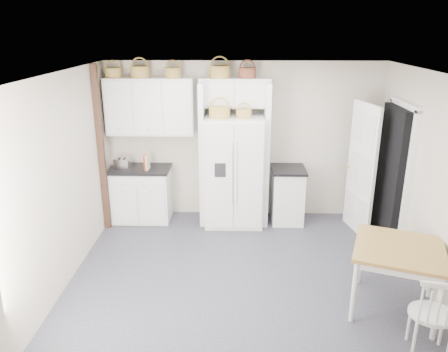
{
  "coord_description": "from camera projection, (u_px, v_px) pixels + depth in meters",
  "views": [
    {
      "loc": [
        -0.13,
        -5.08,
        3.09
      ],
      "look_at": [
        -0.28,
        0.4,
        1.22
      ],
      "focal_mm": 35.0,
      "sensor_mm": 36.0,
      "label": 1
    }
  ],
  "objects": [
    {
      "name": "floor",
      "position": [
        244.0,
        273.0,
        5.8
      ],
      "size": [
        4.5,
        4.5,
        0.0
      ],
      "primitive_type": "plane",
      "color": "#2C2B34",
      "rests_on": "ground"
    },
    {
      "name": "ceiling",
      "position": [
        248.0,
        73.0,
        4.96
      ],
      "size": [
        4.5,
        4.5,
        0.0
      ],
      "primitive_type": "plane",
      "color": "white",
      "rests_on": "wall_back"
    },
    {
      "name": "wall_back",
      "position": [
        243.0,
        141.0,
        7.27
      ],
      "size": [
        4.5,
        0.0,
        4.5
      ],
      "primitive_type": "plane",
      "rotation": [
        1.57,
        0.0,
        0.0
      ],
      "color": "#BBA88E",
      "rests_on": "floor"
    },
    {
      "name": "wall_left",
      "position": [
        65.0,
        179.0,
        5.44
      ],
      "size": [
        0.0,
        4.0,
        4.0
      ],
      "primitive_type": "plane",
      "rotation": [
        1.57,
        0.0,
        1.57
      ],
      "color": "#BBA88E",
      "rests_on": "floor"
    },
    {
      "name": "wall_right",
      "position": [
        430.0,
        183.0,
        5.32
      ],
      "size": [
        0.0,
        4.0,
        4.0
      ],
      "primitive_type": "plane",
      "rotation": [
        1.57,
        0.0,
        -1.57
      ],
      "color": "#BBA88E",
      "rests_on": "floor"
    },
    {
      "name": "refrigerator",
      "position": [
        234.0,
        171.0,
        7.06
      ],
      "size": [
        0.92,
        0.74,
        1.78
      ],
      "primitive_type": "cube",
      "color": "white",
      "rests_on": "floor"
    },
    {
      "name": "base_cab_left",
      "position": [
        142.0,
        195.0,
        7.31
      ],
      "size": [
        0.94,
        0.59,
        0.87
      ],
      "primitive_type": "cube",
      "color": "silver",
      "rests_on": "floor"
    },
    {
      "name": "base_cab_right",
      "position": [
        287.0,
        196.0,
        7.25
      ],
      "size": [
        0.5,
        0.6,
        0.88
      ],
      "primitive_type": "cube",
      "color": "silver",
      "rests_on": "floor"
    },
    {
      "name": "dining_table",
      "position": [
        395.0,
        278.0,
        4.95
      ],
      "size": [
        1.21,
        1.21,
        0.79
      ],
      "primitive_type": "cube",
      "rotation": [
        0.0,
        0.0,
        -0.35
      ],
      "color": "olive",
      "rests_on": "floor"
    },
    {
      "name": "windsor_chair",
      "position": [
        432.0,
        314.0,
        4.24
      ],
      "size": [
        0.52,
        0.49,
        0.9
      ],
      "primitive_type": "cube",
      "rotation": [
        0.0,
        0.0,
        -0.21
      ],
      "color": "silver",
      "rests_on": "floor"
    },
    {
      "name": "counter_left",
      "position": [
        140.0,
        169.0,
        7.16
      ],
      "size": [
        0.98,
        0.63,
        0.04
      ],
      "primitive_type": "cube",
      "color": "black",
      "rests_on": "base_cab_left"
    },
    {
      "name": "counter_right",
      "position": [
        289.0,
        169.0,
        7.1
      ],
      "size": [
        0.54,
        0.64,
        0.04
      ],
      "primitive_type": "cube",
      "color": "black",
      "rests_on": "base_cab_right"
    },
    {
      "name": "toaster",
      "position": [
        122.0,
        164.0,
        7.07
      ],
      "size": [
        0.27,
        0.18,
        0.17
      ],
      "primitive_type": "cube",
      "rotation": [
        0.0,
        0.0,
        -0.16
      ],
      "color": "silver",
      "rests_on": "counter_left"
    },
    {
      "name": "cookbook_red",
      "position": [
        146.0,
        162.0,
        7.04
      ],
      "size": [
        0.04,
        0.16,
        0.24
      ],
      "primitive_type": "cube",
      "rotation": [
        0.0,
        0.0,
        -0.06
      ],
      "color": "#992408",
      "rests_on": "counter_left"
    },
    {
      "name": "cookbook_cream",
      "position": [
        147.0,
        162.0,
        7.04
      ],
      "size": [
        0.05,
        0.17,
        0.25
      ],
      "primitive_type": "cube",
      "rotation": [
        0.0,
        0.0,
        -0.11
      ],
      "color": "beige",
      "rests_on": "counter_left"
    },
    {
      "name": "basket_upper_a",
      "position": [
        113.0,
        73.0,
        6.8
      ],
      "size": [
        0.26,
        0.26,
        0.15
      ],
      "primitive_type": "cylinder",
      "color": "olive",
      "rests_on": "upper_cabinet"
    },
    {
      "name": "basket_upper_b",
      "position": [
        140.0,
        72.0,
        6.79
      ],
      "size": [
        0.3,
        0.3,
        0.17
      ],
      "primitive_type": "cylinder",
      "color": "olive",
      "rests_on": "upper_cabinet"
    },
    {
      "name": "basket_upper_c",
      "position": [
        173.0,
        73.0,
        6.78
      ],
      "size": [
        0.26,
        0.26,
        0.15
      ],
      "primitive_type": "cylinder",
      "color": "olive",
      "rests_on": "upper_cabinet"
    },
    {
      "name": "basket_bridge_a",
      "position": [
        220.0,
        72.0,
        6.75
      ],
      "size": [
        0.32,
        0.32,
        0.18
      ],
      "primitive_type": "cylinder",
      "color": "olive",
      "rests_on": "bridge_cabinet"
    },
    {
      "name": "basket_bridge_b",
      "position": [
        247.0,
        73.0,
        6.75
      ],
      "size": [
        0.27,
        0.27,
        0.15
      ],
      "primitive_type": "cylinder",
      "color": "#522415",
      "rests_on": "bridge_cabinet"
    },
    {
      "name": "basket_fridge_a",
      "position": [
        219.0,
        112.0,
        6.65
      ],
      "size": [
        0.32,
        0.32,
        0.17
      ],
      "primitive_type": "cylinder",
      "color": "olive",
      "rests_on": "refrigerator"
    },
    {
      "name": "basket_fridge_b",
      "position": [
        244.0,
        114.0,
        6.65
      ],
      "size": [
        0.24,
        0.24,
        0.13
      ],
      "primitive_type": "cylinder",
      "color": "olive",
      "rests_on": "refrigerator"
    },
    {
      "name": "upper_cabinet",
      "position": [
        150.0,
        106.0,
        6.96
      ],
      "size": [
        1.4,
        0.34,
        0.9
      ],
      "primitive_type": "cube",
      "color": "silver",
      "rests_on": "wall_back"
    },
    {
      "name": "bridge_cabinet",
      "position": [
        235.0,
        92.0,
        6.85
      ],
      "size": [
        1.12,
        0.34,
        0.45
      ],
      "primitive_type": "cube",
      "color": "silver",
      "rests_on": "wall_back"
    },
    {
      "name": "fridge_panel_left",
      "position": [
        203.0,
        154.0,
        7.05
      ],
      "size": [
        0.08,
        0.6,
        2.3
      ],
      "primitive_type": "cube",
      "color": "silver",
      "rests_on": "floor"
    },
    {
      "name": "fridge_panel_right",
      "position": [
        266.0,
        155.0,
        7.03
      ],
      "size": [
        0.08,
        0.6,
        2.3
      ],
      "primitive_type": "cube",
      "color": "silver",
      "rests_on": "floor"
    },
    {
      "name": "trim_post",
      "position": [
        101.0,
        150.0,
        6.71
      ],
      "size": [
        0.09,
        0.09,
        2.6
      ],
      "primitive_type": "cube",
      "color": "black",
      "rests_on": "floor"
    },
    {
      "name": "doorway_void",
      "position": [
        392.0,
        177.0,
        6.36
      ],
      "size": [
        0.18,
        0.85,
        2.05
      ],
      "primitive_type": "cube",
      "color": "black",
      "rests_on": "floor"
    },
    {
      "name": "door_slab",
      "position": [
        361.0,
        170.0,
        6.68
      ],
      "size": [
        0.21,
        0.79,
        2.05
      ],
      "primitive_type": "cube",
      "rotation": [
        0.0,
        0.0,
        -1.36
      ],
      "color": "white",
      "rests_on": "floor"
    }
  ]
}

